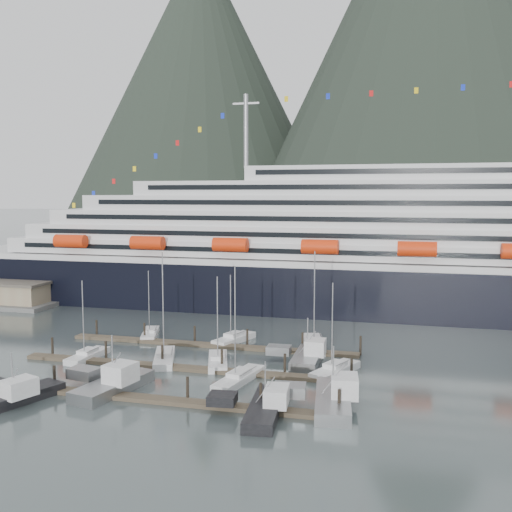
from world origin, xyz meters
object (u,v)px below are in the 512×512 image
object	(u,v)px
sailboat_f	(234,339)
trawler_c	(264,406)
sailboat_g	(313,344)
sailboat_d	(239,379)
sailboat_h	(335,371)
sailboat_e	(150,334)
sailboat_b	(164,358)
sailboat_c	(218,362)
trawler_e	(307,356)
sailboat_a	(88,356)
trawler_d	(332,398)
cruise_ship	(432,255)
trawler_b	(112,384)
trawler_a	(12,396)

from	to	relation	value
sailboat_f	trawler_c	distance (m)	33.09
sailboat_g	trawler_c	distance (m)	30.47
sailboat_d	sailboat_h	size ratio (longest dim) A/B	1.19
sailboat_e	trawler_c	size ratio (longest dim) A/B	0.91
sailboat_b	sailboat_c	world-z (taller)	sailboat_b
sailboat_e	trawler_c	bearing A→B (deg)	-156.11
sailboat_g	sailboat_f	bearing A→B (deg)	76.16
trawler_c	trawler_e	size ratio (longest dim) A/B	1.16
sailboat_g	trawler_e	size ratio (longest dim) A/B	1.42
sailboat_a	sailboat_e	size ratio (longest dim) A/B	1.04
sailboat_c	sailboat_b	bearing A→B (deg)	74.76
trawler_c	trawler_d	bearing A→B (deg)	-65.01
sailboat_g	cruise_ship	bearing A→B (deg)	-42.09
sailboat_a	trawler_c	distance (m)	34.40
sailboat_f	sailboat_g	bearing A→B (deg)	-72.15
trawler_e	cruise_ship	bearing A→B (deg)	-24.56
sailboat_b	sailboat_c	bearing A→B (deg)	-107.40
sailboat_g	sailboat_b	bearing A→B (deg)	110.87
cruise_ship	sailboat_e	bearing A→B (deg)	-143.59
sailboat_c	trawler_b	size ratio (longest dim) A/B	1.06
cruise_ship	sailboat_g	xyz separation A→B (m)	(-18.79, -34.95, -11.59)
sailboat_c	sailboat_g	size ratio (longest dim) A/B	0.83
cruise_ship	sailboat_f	size ratio (longest dim) A/B	17.70
cruise_ship	trawler_c	world-z (taller)	cruise_ship
sailboat_a	trawler_e	xyz separation A→B (m)	(31.99, 6.59, 0.51)
sailboat_h	sailboat_e	bearing A→B (deg)	90.63
sailboat_e	trawler_b	world-z (taller)	sailboat_e
sailboat_f	trawler_c	size ratio (longest dim) A/B	0.90
trawler_a	trawler_c	distance (m)	29.75
sailboat_g	trawler_e	bearing A→B (deg)	169.44
trawler_a	sailboat_c	bearing A→B (deg)	-20.22
sailboat_c	trawler_a	world-z (taller)	sailboat_c
cruise_ship	trawler_b	bearing A→B (deg)	-122.04
trawler_c	sailboat_f	bearing A→B (deg)	16.79
sailboat_h	sailboat_g	bearing A→B (deg)	43.76
sailboat_b	trawler_e	distance (m)	20.95
sailboat_e	trawler_a	size ratio (longest dim) A/B	0.94
trawler_c	sailboat_c	bearing A→B (deg)	27.07
sailboat_c	cruise_ship	bearing A→B (deg)	-50.87
sailboat_h	sailboat_a	bearing A→B (deg)	115.59
cruise_ship	trawler_e	bearing A→B (deg)	-112.58
sailboat_e	sailboat_g	size ratio (longest dim) A/B	0.74
sailboat_h	trawler_b	distance (m)	29.74
sailboat_b	sailboat_f	xyz separation A→B (m)	(6.50, 13.77, -0.04)
trawler_d	sailboat_b	bearing A→B (deg)	56.83
sailboat_g	trawler_b	distance (m)	34.82
sailboat_e	sailboat_f	xyz separation A→B (m)	(15.21, 0.00, 0.02)
sailboat_a	trawler_e	bearing A→B (deg)	-75.59
sailboat_f	sailboat_g	size ratio (longest dim) A/B	0.73
sailboat_e	cruise_ship	bearing A→B (deg)	-72.40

